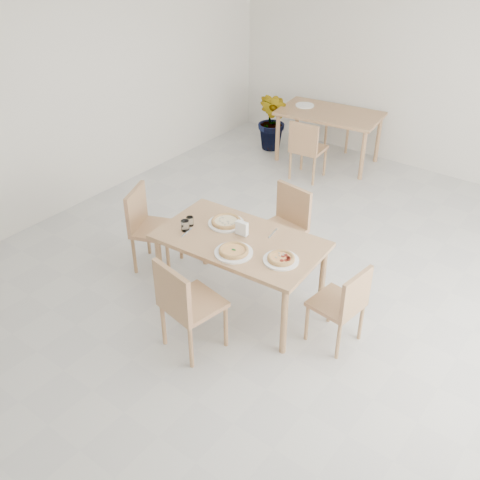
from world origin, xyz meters
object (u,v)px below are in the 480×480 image
Objects in this scene: plate_mushroom at (226,223)px; tumbler_b at (185,226)px; chair_back_n at (349,112)px; chair_back_s at (306,146)px; plate_empty at (305,105)px; napkin_holder at (242,229)px; main_table at (240,246)px; plate_pepperoni at (281,260)px; plate_margherita at (234,253)px; chair_west at (148,223)px; second_table at (329,118)px; chair_south at (185,302)px; pizza_mushroom at (226,221)px; tumbler_a at (190,221)px; chair_east at (344,302)px; pizza_pepperoni at (281,258)px; chair_north at (286,222)px; pizza_margherita at (234,250)px.

tumbler_b is at bearing -126.12° from plate_mushroom.
plate_mushroom is 0.38× the size of chair_back_n.
plate_empty is at bearing -61.29° from chair_back_s.
main_table is at bearing -72.43° from napkin_holder.
tumbler_b is (-0.50, -0.19, 0.13)m from main_table.
napkin_holder reaches higher than plate_pepperoni.
chair_west is at bearing 172.22° from plate_margherita.
chair_south is at bearing -84.08° from second_table.
second_table is 0.74m from chair_back_n.
chair_back_s reaches higher than plate_empty.
pizza_mushroom is 3.57× the size of tumbler_b.
tumbler_a reaches higher than main_table.
plate_empty is at bearing -136.59° from chair_east.
chair_east reaches higher than pizza_pepperoni.
plate_empty is at bearing 104.45° from tumbler_b.
chair_east is at bearing -109.27° from chair_west.
main_table is at bearing -67.35° from plate_empty.
chair_west is 9.95× the size of tumbler_a.
plate_empty reaches higher than main_table.
napkin_holder reaches higher than chair_north.
chair_north reaches higher than second_table.
plate_margherita is 0.40× the size of chair_back_s.
chair_west is at bearing -179.15° from napkin_holder.
plate_empty is (-0.50, 0.73, 0.27)m from chair_back_s.
plate_pepperoni is (0.40, 0.16, 0.00)m from plate_margherita.
plate_margherita is 1.00× the size of plate_mushroom.
chair_north is 8.60× the size of tumbler_b.
second_table is at bearing -25.36° from chair_west.
main_table is at bearing -81.41° from second_table.
pizza_pepperoni is at bearing -74.53° from second_table.
plate_mushroom is at bearing 150.27° from main_table.
pizza_mushroom is at bearing -100.09° from chair_north.
chair_back_s is (0.07, -0.73, -0.17)m from second_table.
plate_margherita is 3.84m from second_table.
chair_east is 3.95m from second_table.
pizza_pepperoni is at bearing 1.63° from tumbler_a.
chair_west is 1.05× the size of chair_back_s.
chair_west is at bearing 178.76° from main_table.
chair_south is 0.90m from plate_pepperoni.
chair_east is 0.53× the size of second_table.
plate_empty is (-2.50, 3.36, 0.29)m from chair_east.
main_table is 1.86× the size of chair_back_s.
pizza_margherita is at bearing -43.97° from pizza_mushroom.
chair_north is 2.41× the size of pizza_mushroom.
chair_west reaches higher than main_table.
plate_margherita is at bearing -158.63° from pizza_pepperoni.
tumbler_a is 2.86m from chair_back_s.
chair_south is at bearing -144.90° from chair_west.
chair_back_n is at bearing 63.31° from plate_empty.
chair_west is at bearing -134.13° from chair_north.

